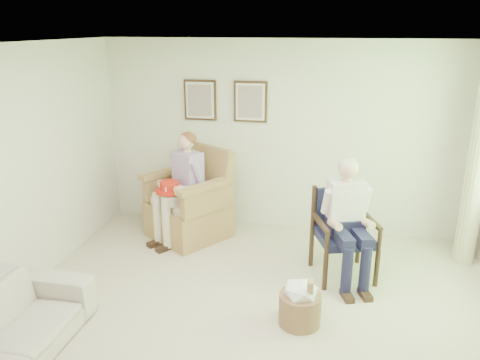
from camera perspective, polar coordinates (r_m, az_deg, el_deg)
The scene contains 12 objects.
floor at distance 4.47m, azimuth 0.37°, elevation -19.68°, with size 5.50×5.50×0.00m, color beige.
back_wall at distance 6.41m, azimuth 5.28°, elevation 5.16°, with size 5.00×0.04×2.60m, color silver.
ceiling at distance 3.52m, azimuth 0.46°, elevation 15.83°, with size 5.00×5.50×0.02m, color white.
curtain_right at distance 6.08m, azimuth 26.91°, elevation 1.02°, with size 0.34×0.34×2.30m, color beige.
framed_print_left at distance 6.51m, azimuth -4.89°, elevation 9.68°, with size 0.45×0.05×0.55m.
framed_print_right at distance 6.34m, azimuth 1.27°, elevation 9.51°, with size 0.45×0.05×0.55m.
wicker_armchair at distance 6.40m, azimuth -6.22°, elevation -3.50°, with size 0.94×0.93×1.20m.
wood_armchair at distance 5.49m, azimuth 12.63°, elevation -5.91°, with size 0.64×0.60×0.98m.
person_wicker at distance 6.10m, azimuth -6.82°, elevation 0.07°, with size 0.40×0.63×1.43m.
person_dark at distance 5.24m, azimuth 12.84°, elevation -3.95°, with size 0.40×0.62×1.37m.
red_hat at distance 6.04m, azimuth -8.58°, elevation -0.97°, with size 0.36×0.36×0.14m.
hatbox at distance 4.66m, azimuth 7.36°, elevation -14.58°, with size 0.51×0.51×0.60m.
Camera 1 is at (0.69, -3.45, 2.76)m, focal length 35.00 mm.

